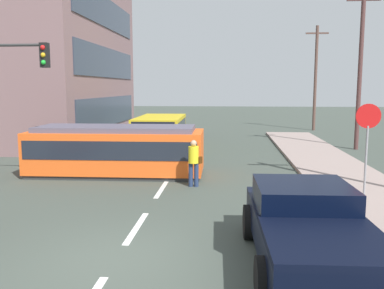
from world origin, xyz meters
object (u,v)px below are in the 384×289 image
pedestrian_crossing (194,160)px  utility_pole_far (316,76)px  streetcar_tram (117,150)px  traffic_light_mast (7,85)px  pickup_truck_parked (307,227)px  stop_sign (368,130)px  city_bus (160,130)px  utility_pole_mid (360,67)px

pedestrian_crossing → utility_pole_far: 22.39m
streetcar_tram → traffic_light_mast: 4.69m
pickup_truck_parked → stop_sign: 6.03m
pedestrian_crossing → stop_sign: stop_sign is taller
city_bus → traffic_light_mast: bearing=-111.8°
utility_pole_mid → city_bus: bearing=-177.0°
utility_pole_mid → pedestrian_crossing: bearing=-131.1°
city_bus → traffic_light_mast: 10.63m
utility_pole_mid → stop_sign: bearing=-105.3°
stop_sign → utility_pole_mid: size_ratio=0.33×
city_bus → pickup_truck_parked: city_bus is taller
pedestrian_crossing → pickup_truck_parked: bearing=-67.0°
streetcar_tram → pickup_truck_parked: (6.03, -8.30, -0.22)m
utility_pole_far → streetcar_tram: bearing=-121.7°
stop_sign → utility_pole_far: utility_pole_far is taller
pickup_truck_parked → stop_sign: bearing=62.2°
streetcar_tram → pedestrian_crossing: streetcar_tram is taller
utility_pole_mid → utility_pole_far: bearing=91.3°
pedestrian_crossing → pickup_truck_parked: (2.76, -6.48, -0.15)m
stop_sign → streetcar_tram: bearing=160.5°
pedestrian_crossing → stop_sign: 5.78m
stop_sign → traffic_light_mast: 12.12m
city_bus → utility_pole_far: utility_pole_far is taller
streetcar_tram → stop_sign: bearing=-19.5°
utility_pole_mid → pickup_truck_parked: bearing=-109.5°
city_bus → pedestrian_crossing: 9.55m
pedestrian_crossing → pickup_truck_parked: size_ratio=0.33×
pedestrian_crossing → traffic_light_mast: bearing=-176.3°
pedestrian_crossing → utility_pole_mid: size_ratio=0.19×
streetcar_tram → pickup_truck_parked: streetcar_tram is taller
city_bus → pickup_truck_parked: bearing=-70.9°
utility_pole_far → pedestrian_crossing: bearing=-112.0°
utility_pole_mid → streetcar_tram: bearing=-146.0°
pedestrian_crossing → pickup_truck_parked: 7.04m
stop_sign → utility_pole_far: size_ratio=0.34×
traffic_light_mast → utility_pole_mid: (15.02, 10.18, 1.02)m
pedestrian_crossing → pickup_truck_parked: pedestrian_crossing is taller
pedestrian_crossing → utility_pole_mid: bearing=48.9°
pedestrian_crossing → stop_sign: size_ratio=0.58×
pickup_truck_parked → utility_pole_mid: 17.65m
city_bus → pickup_truck_parked: 16.57m
utility_pole_mid → utility_pole_far: size_ratio=1.05×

